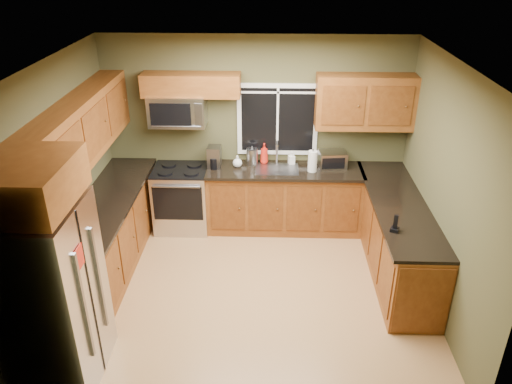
# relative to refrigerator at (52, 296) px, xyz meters

# --- Properties ---
(floor) EXTENTS (4.20, 4.20, 0.00)m
(floor) POSITION_rel_refrigerator_xyz_m (1.74, 1.30, -0.90)
(floor) COLOR #A97A4A
(floor) RESTS_ON ground
(ceiling) EXTENTS (4.20, 4.20, 0.00)m
(ceiling) POSITION_rel_refrigerator_xyz_m (1.74, 1.30, 1.80)
(ceiling) COLOR white
(ceiling) RESTS_ON back_wall
(back_wall) EXTENTS (4.20, 0.00, 4.20)m
(back_wall) POSITION_rel_refrigerator_xyz_m (1.74, 3.10, 0.45)
(back_wall) COLOR #484629
(back_wall) RESTS_ON ground
(front_wall) EXTENTS (4.20, 0.00, 4.20)m
(front_wall) POSITION_rel_refrigerator_xyz_m (1.74, -0.50, 0.45)
(front_wall) COLOR #484629
(front_wall) RESTS_ON ground
(left_wall) EXTENTS (0.00, 3.60, 3.60)m
(left_wall) POSITION_rel_refrigerator_xyz_m (-0.36, 1.30, 0.45)
(left_wall) COLOR #484629
(left_wall) RESTS_ON ground
(right_wall) EXTENTS (0.00, 3.60, 3.60)m
(right_wall) POSITION_rel_refrigerator_xyz_m (3.84, 1.30, 0.45)
(right_wall) COLOR #484629
(right_wall) RESTS_ON ground
(window) EXTENTS (1.12, 0.03, 1.02)m
(window) POSITION_rel_refrigerator_xyz_m (2.04, 3.08, 0.65)
(window) COLOR white
(window) RESTS_ON back_wall
(base_cabinets_left) EXTENTS (0.60, 2.65, 0.90)m
(base_cabinets_left) POSITION_rel_refrigerator_xyz_m (-0.06, 1.78, -0.45)
(base_cabinets_left) COLOR brown
(base_cabinets_left) RESTS_ON ground
(countertop_left) EXTENTS (0.65, 2.65, 0.04)m
(countertop_left) POSITION_rel_refrigerator_xyz_m (-0.04, 1.78, 0.02)
(countertop_left) COLOR black
(countertop_left) RESTS_ON base_cabinets_left
(base_cabinets_back) EXTENTS (2.17, 0.60, 0.90)m
(base_cabinets_back) POSITION_rel_refrigerator_xyz_m (2.15, 2.80, -0.45)
(base_cabinets_back) COLOR brown
(base_cabinets_back) RESTS_ON ground
(countertop_back) EXTENTS (2.17, 0.65, 0.04)m
(countertop_back) POSITION_rel_refrigerator_xyz_m (2.15, 2.78, 0.02)
(countertop_back) COLOR black
(countertop_back) RESTS_ON base_cabinets_back
(base_cabinets_peninsula) EXTENTS (0.60, 2.52, 0.90)m
(base_cabinets_peninsula) POSITION_rel_refrigerator_xyz_m (3.54, 1.84, -0.45)
(base_cabinets_peninsula) COLOR brown
(base_cabinets_peninsula) RESTS_ON ground
(countertop_peninsula) EXTENTS (0.65, 2.50, 0.04)m
(countertop_peninsula) POSITION_rel_refrigerator_xyz_m (3.51, 1.85, 0.02)
(countertop_peninsula) COLOR black
(countertop_peninsula) RESTS_ON base_cabinets_peninsula
(upper_cabinets_left) EXTENTS (0.33, 2.65, 0.72)m
(upper_cabinets_left) POSITION_rel_refrigerator_xyz_m (-0.20, 1.78, 0.96)
(upper_cabinets_left) COLOR brown
(upper_cabinets_left) RESTS_ON left_wall
(upper_cabinets_back_left) EXTENTS (1.30, 0.33, 0.30)m
(upper_cabinets_back_left) POSITION_rel_refrigerator_xyz_m (0.89, 2.94, 1.17)
(upper_cabinets_back_left) COLOR brown
(upper_cabinets_back_left) RESTS_ON back_wall
(upper_cabinets_back_right) EXTENTS (1.30, 0.33, 0.72)m
(upper_cabinets_back_right) POSITION_rel_refrigerator_xyz_m (3.19, 2.94, 0.96)
(upper_cabinets_back_right) COLOR brown
(upper_cabinets_back_right) RESTS_ON back_wall
(upper_cabinet_over_fridge) EXTENTS (0.72, 0.90, 0.38)m
(upper_cabinet_over_fridge) POSITION_rel_refrigerator_xyz_m (-0.00, 0.00, 1.13)
(upper_cabinet_over_fridge) COLOR brown
(upper_cabinet_over_fridge) RESTS_ON left_wall
(refrigerator) EXTENTS (0.74, 0.90, 1.80)m
(refrigerator) POSITION_rel_refrigerator_xyz_m (0.00, 0.00, 0.00)
(refrigerator) COLOR #B7B7BC
(refrigerator) RESTS_ON ground
(range) EXTENTS (0.76, 0.69, 0.94)m
(range) POSITION_rel_refrigerator_xyz_m (0.69, 2.77, -0.43)
(range) COLOR #B7B7BC
(range) RESTS_ON ground
(microwave) EXTENTS (0.76, 0.41, 0.42)m
(microwave) POSITION_rel_refrigerator_xyz_m (0.69, 2.91, 0.83)
(microwave) COLOR #B7B7BC
(microwave) RESTS_ON back_wall
(sink) EXTENTS (0.60, 0.42, 0.36)m
(sink) POSITION_rel_refrigerator_xyz_m (2.04, 2.79, 0.05)
(sink) COLOR slate
(sink) RESTS_ON countertop_back
(toaster_oven) EXTENTS (0.40, 0.32, 0.23)m
(toaster_oven) POSITION_rel_refrigerator_xyz_m (2.81, 2.87, 0.15)
(toaster_oven) COLOR #B7B7BC
(toaster_oven) RESTS_ON countertop_back
(coffee_maker) EXTENTS (0.19, 0.25, 0.30)m
(coffee_maker) POSITION_rel_refrigerator_xyz_m (1.17, 2.83, 0.18)
(coffee_maker) COLOR slate
(coffee_maker) RESTS_ON countertop_back
(kettle) EXTENTS (0.21, 0.21, 0.29)m
(kettle) POSITION_rel_refrigerator_xyz_m (1.69, 2.93, 0.17)
(kettle) COLOR #B7B7BC
(kettle) RESTS_ON countertop_back
(paper_towel_roll) EXTENTS (0.15, 0.15, 0.32)m
(paper_towel_roll) POSITION_rel_refrigerator_xyz_m (2.52, 2.73, 0.19)
(paper_towel_roll) COLOR white
(paper_towel_roll) RESTS_ON countertop_back
(soap_bottle_a) EXTENTS (0.12, 0.12, 0.29)m
(soap_bottle_a) POSITION_rel_refrigerator_xyz_m (1.86, 2.99, 0.19)
(soap_bottle_a) COLOR red
(soap_bottle_a) RESTS_ON countertop_back
(soap_bottle_b) EXTENTS (0.10, 0.11, 0.18)m
(soap_bottle_b) POSITION_rel_refrigerator_xyz_m (2.25, 2.97, 0.13)
(soap_bottle_b) COLOR white
(soap_bottle_b) RESTS_ON countertop_back
(soap_bottle_c) EXTENTS (0.14, 0.14, 0.17)m
(soap_bottle_c) POSITION_rel_refrigerator_xyz_m (1.49, 2.84, 0.12)
(soap_bottle_c) COLOR white
(soap_bottle_c) RESTS_ON countertop_back
(cordless_phone) EXTENTS (0.12, 0.12, 0.20)m
(cordless_phone) POSITION_rel_refrigerator_xyz_m (3.32, 1.17, 0.10)
(cordless_phone) COLOR black
(cordless_phone) RESTS_ON countertop_peninsula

